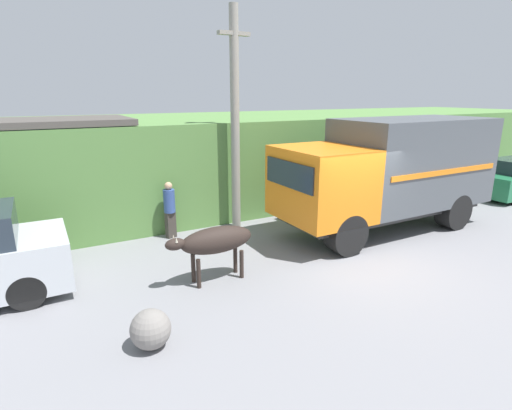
# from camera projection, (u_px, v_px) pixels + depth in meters

# --- Properties ---
(ground_plane) EXTENTS (60.00, 60.00, 0.00)m
(ground_plane) POSITION_uv_depth(u_px,v_px,m) (358.00, 257.00, 9.73)
(ground_plane) COLOR gray
(hillside_embankment) EXTENTS (32.00, 6.84, 3.02)m
(hillside_embankment) POSITION_uv_depth(u_px,v_px,m) (230.00, 156.00, 15.46)
(hillside_embankment) COLOR #568442
(hillside_embankment) RESTS_ON ground_plane
(building_backdrop) EXTENTS (4.47, 2.70, 3.21)m
(building_backdrop) POSITION_uv_depth(u_px,v_px,m) (47.00, 179.00, 10.74)
(building_backdrop) COLOR #99ADB7
(building_backdrop) RESTS_ON ground_plane
(cargo_truck) EXTENTS (6.59, 2.37, 3.16)m
(cargo_truck) POSITION_uv_depth(u_px,v_px,m) (391.00, 170.00, 11.31)
(cargo_truck) COLOR #2D2D2D
(cargo_truck) RESTS_ON ground_plane
(brown_cow) EXTENTS (1.89, 0.56, 1.19)m
(brown_cow) POSITION_uv_depth(u_px,v_px,m) (215.00, 241.00, 8.28)
(brown_cow) COLOR #2D231E
(brown_cow) RESTS_ON ground_plane
(pedestrian_on_hill) EXTENTS (0.38, 0.38, 1.57)m
(pedestrian_on_hill) POSITION_uv_depth(u_px,v_px,m) (170.00, 207.00, 10.82)
(pedestrian_on_hill) COLOR #38332D
(pedestrian_on_hill) RESTS_ON ground_plane
(utility_pole) EXTENTS (0.90, 0.25, 6.11)m
(utility_pole) POSITION_uv_depth(u_px,v_px,m) (235.00, 119.00, 11.12)
(utility_pole) COLOR gray
(utility_pole) RESTS_ON ground_plane
(roadside_rock) EXTENTS (0.64, 0.64, 0.64)m
(roadside_rock) POSITION_uv_depth(u_px,v_px,m) (151.00, 329.00, 6.18)
(roadside_rock) COLOR gray
(roadside_rock) RESTS_ON ground_plane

